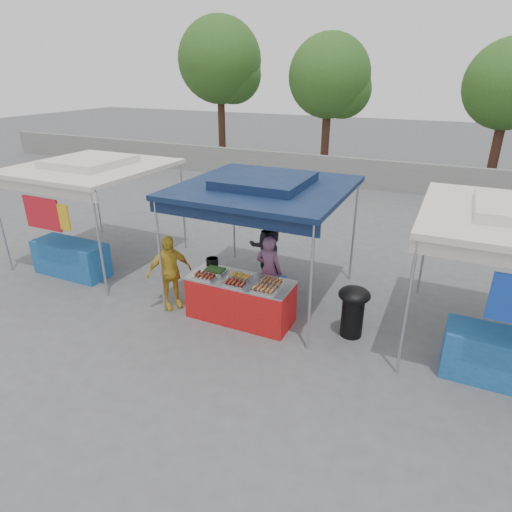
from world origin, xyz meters
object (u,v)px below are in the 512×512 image
at_px(vendor_table, 240,299).
at_px(cooking_pot, 212,262).
at_px(vendor_woman, 269,271).
at_px(customer_person, 169,272).
at_px(helper_man, 266,245).
at_px(wok_burner, 353,307).

height_order(vendor_table, cooking_pot, cooking_pot).
distance_m(vendor_woman, customer_person, 1.98).
relative_size(cooking_pot, helper_man, 0.15).
distance_m(cooking_pot, wok_burner, 2.90).
xyz_separation_m(helper_man, customer_person, (-1.18, -2.07, -0.02)).
distance_m(vendor_table, helper_man, 1.95).
bearing_deg(wok_burner, cooking_pot, -170.43).
height_order(vendor_woman, helper_man, helper_man).
height_order(cooking_pot, customer_person, customer_person).
bearing_deg(vendor_woman, cooking_pot, 22.31).
distance_m(vendor_woman, helper_man, 1.26).
xyz_separation_m(cooking_pot, wok_burner, (2.87, 0.02, -0.35)).
bearing_deg(vendor_woman, customer_person, 29.19).
height_order(cooking_pot, wok_burner, cooking_pot).
bearing_deg(wok_burner, vendor_table, -160.91).
relative_size(wok_burner, helper_man, 0.60).
distance_m(vendor_table, vendor_woman, 0.86).
xyz_separation_m(vendor_woman, customer_person, (-1.74, -0.94, 0.02)).
distance_m(wok_burner, vendor_woman, 1.87).
height_order(vendor_woman, customer_person, customer_person).
bearing_deg(wok_burner, helper_man, 156.48).
bearing_deg(helper_man, vendor_woman, 84.56).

